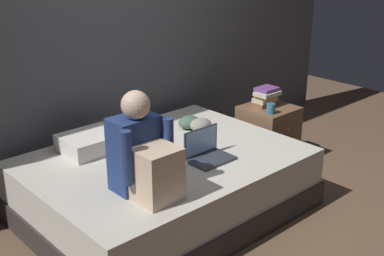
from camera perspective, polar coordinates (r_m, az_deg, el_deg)
The scene contains 10 objects.
ground_plane at distance 3.86m, azimuth 2.17°, elevation -10.01°, with size 8.00×8.00×0.00m, color brown.
wall_back at distance 4.29m, azimuth -9.12°, elevation 12.19°, with size 5.60×0.10×2.70m, color #4C4F54.
bed at distance 3.82m, azimuth -3.11°, elevation -6.37°, with size 2.00×1.50×0.47m.
nightstand at distance 4.71m, azimuth 8.58°, elevation -0.70°, with size 0.44×0.46×0.53m.
person_sitting at distance 3.12m, azimuth -5.54°, elevation -3.15°, with size 0.39×0.44×0.66m.
laptop at distance 3.64m, azimuth 1.73°, elevation -2.74°, with size 0.32×0.23×0.22m.
pillow at distance 3.89m, azimuth -10.58°, elevation -1.35°, with size 0.56×0.36×0.13m, color silver.
book_stack at distance 4.63m, azimuth 8.38°, elevation 3.56°, with size 0.23×0.18×0.17m.
mug at distance 4.44m, azimuth 8.92°, elevation 2.19°, with size 0.08×0.08×0.09m, color teal.
clothes_pile at distance 4.21m, azimuth 0.18°, elevation 0.54°, with size 0.22×0.27×0.11m.
Camera 1 is at (-2.34, -2.34, 1.98)m, focal length 47.06 mm.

